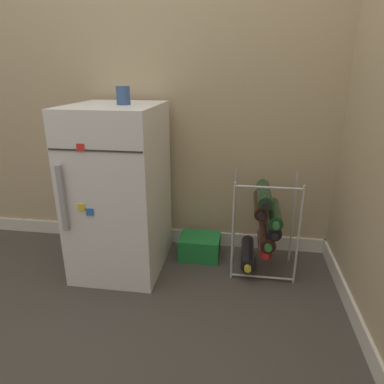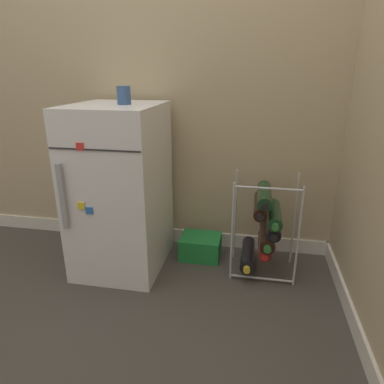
% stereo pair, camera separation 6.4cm
% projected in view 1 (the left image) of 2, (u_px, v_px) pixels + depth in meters
% --- Properties ---
extents(ground_plane, '(14.00, 14.00, 0.00)m').
position_uv_depth(ground_plane, '(145.00, 305.00, 1.68)').
color(ground_plane, '#423D38').
extents(wall_back, '(6.96, 0.07, 2.50)m').
position_uv_depth(wall_back, '(169.00, 41.00, 1.92)').
color(wall_back, tan).
rests_on(wall_back, ground_plane).
extents(mini_fridge, '(0.46, 0.57, 0.92)m').
position_uv_depth(mini_fridge, '(120.00, 190.00, 1.89)').
color(mini_fridge, white).
rests_on(mini_fridge, ground_plane).
extents(wine_rack, '(0.35, 0.33, 0.56)m').
position_uv_depth(wine_rack, '(264.00, 225.00, 1.89)').
color(wine_rack, '#B2B2B7').
rests_on(wine_rack, ground_plane).
extents(soda_box, '(0.24, 0.19, 0.13)m').
position_uv_depth(soda_box, '(200.00, 246.00, 2.10)').
color(soda_box, '#1E7F38').
rests_on(soda_box, ground_plane).
extents(fridge_top_cup, '(0.07, 0.07, 0.09)m').
position_uv_depth(fridge_top_cup, '(123.00, 95.00, 1.70)').
color(fridge_top_cup, '#335184').
rests_on(fridge_top_cup, mini_fridge).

